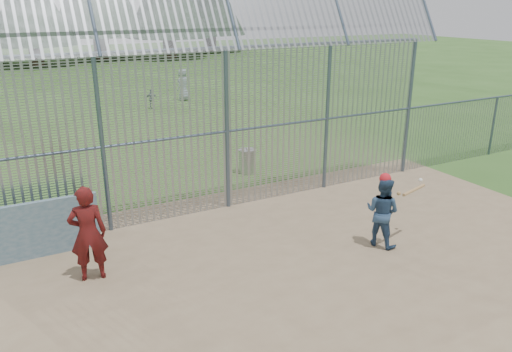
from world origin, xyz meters
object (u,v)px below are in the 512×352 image
dugout_wall (36,230)px  batter (382,212)px  trash_can (247,161)px  onlooker (88,233)px

dugout_wall → batter: size_ratio=1.64×
dugout_wall → trash_can: dugout_wall is taller
batter → dugout_wall: bearing=43.7°
onlooker → trash_can: bearing=-133.2°
dugout_wall → onlooker: bearing=-59.9°
trash_can → onlooker: bearing=-142.5°
batter → onlooker: 5.96m
batter → trash_can: batter is taller
dugout_wall → trash_can: size_ratio=3.05×
batter → onlooker: (-5.76, 1.51, 0.16)m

